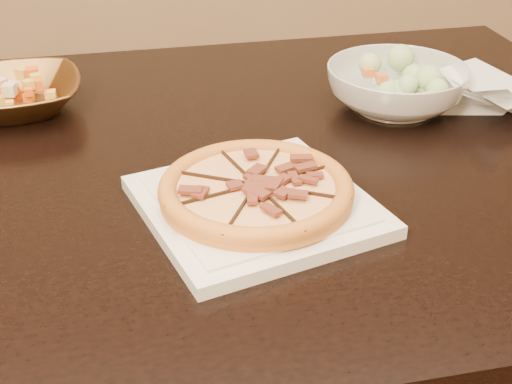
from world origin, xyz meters
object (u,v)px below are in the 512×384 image
pizza (256,189)px  salad_bowl (396,88)px  plate (256,205)px  dining_table (171,211)px  bronze_bowl (15,96)px

pizza → salad_bowl: size_ratio=1.06×
plate → pizza: pizza is taller
dining_table → bronze_bowl: size_ratio=7.48×
dining_table → bronze_bowl: (-0.25, 0.20, 0.12)m
pizza → salad_bowl: bearing=49.5°
plate → pizza: size_ratio=1.42×
plate → bronze_bowl: bronze_bowl is taller
dining_table → pizza: 0.23m
dining_table → plate: 0.22m
plate → salad_bowl: size_ratio=1.51×
dining_table → pizza: pizza is taller
bronze_bowl → plate: bearing=-44.2°
dining_table → pizza: (0.12, -0.16, 0.12)m
bronze_bowl → salad_bowl: (0.63, -0.05, 0.01)m
dining_table → pizza: bearing=-54.1°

